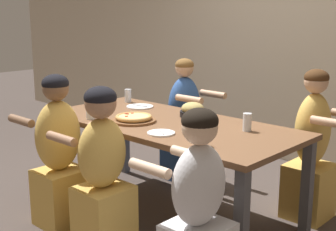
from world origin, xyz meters
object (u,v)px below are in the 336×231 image
(drinking_glass_a, at_px, (247,123))
(diner_near_midleft, at_px, (59,157))
(diner_far_midleft, at_px, (184,125))
(diner_far_right, at_px, (312,152))
(pizza_board_main, at_px, (134,118))
(skillet_bowl, at_px, (193,110))
(empty_plate_a, at_px, (161,133))
(drinking_glass_e, at_px, (128,96))
(drinking_glass_b, at_px, (200,137))
(drinking_glass_c, at_px, (90,106))
(drinking_glass_d, at_px, (90,111))
(diner_near_center, at_px, (102,174))
(diner_near_right, at_px, (198,212))
(empty_plate_b, at_px, (140,107))

(drinking_glass_a, xyz_separation_m, diner_near_midleft, (-1.06, -0.87, -0.28))
(diner_far_midleft, xyz_separation_m, diner_far_right, (1.29, 0.00, 0.01))
(pizza_board_main, height_order, diner_far_right, diner_far_right)
(skillet_bowl, distance_m, diner_far_right, 0.97)
(empty_plate_a, xyz_separation_m, drinking_glass_e, (-1.02, 0.61, 0.05))
(drinking_glass_b, height_order, diner_far_midleft, diner_far_midleft)
(empty_plate_a, xyz_separation_m, diner_far_right, (0.65, 0.98, -0.23))
(drinking_glass_c, relative_size, drinking_glass_d, 0.93)
(skillet_bowl, bearing_deg, drinking_glass_c, -148.92)
(drinking_glass_b, xyz_separation_m, diner_near_midleft, (-1.04, -0.36, -0.28))
(empty_plate_a, distance_m, diner_near_center, 0.49)
(skillet_bowl, height_order, diner_near_center, diner_near_center)
(drinking_glass_d, xyz_separation_m, drinking_glass_e, (-0.30, 0.67, -0.00))
(pizza_board_main, relative_size, empty_plate_a, 1.77)
(empty_plate_a, relative_size, diner_near_midleft, 0.17)
(drinking_glass_d, distance_m, diner_near_right, 1.46)
(drinking_glass_c, relative_size, diner_far_midleft, 0.10)
(drinking_glass_c, distance_m, diner_far_right, 1.83)
(pizza_board_main, xyz_separation_m, drinking_glass_a, (0.80, 0.36, 0.03))
(diner_near_midleft, bearing_deg, skillet_bowl, -26.72)
(drinking_glass_d, distance_m, diner_far_midleft, 1.08)
(diner_far_right, bearing_deg, drinking_glass_b, -15.19)
(drinking_glass_b, distance_m, drinking_glass_c, 1.31)
(diner_near_right, bearing_deg, diner_near_midleft, 90.00)
(drinking_glass_d, relative_size, diner_near_center, 0.11)
(drinking_glass_b, xyz_separation_m, drinking_glass_e, (-1.39, 0.65, 0.01))
(drinking_glass_e, bearing_deg, diner_far_right, 12.54)
(drinking_glass_b, height_order, drinking_glass_d, drinking_glass_b)
(drinking_glass_b, bearing_deg, diner_far_midleft, 134.93)
(empty_plate_a, height_order, diner_near_midleft, diner_near_midleft)
(empty_plate_a, bearing_deg, drinking_glass_d, -175.69)
(diner_near_right, relative_size, diner_far_midleft, 0.94)
(drinking_glass_b, distance_m, diner_near_midleft, 1.14)
(skillet_bowl, relative_size, diner_near_center, 0.27)
(diner_far_midleft, bearing_deg, empty_plate_a, 33.08)
(skillet_bowl, relative_size, diner_far_midleft, 0.26)
(empty_plate_b, bearing_deg, skillet_bowl, 3.54)
(skillet_bowl, bearing_deg, drinking_glass_b, -46.73)
(skillet_bowl, bearing_deg, diner_far_right, 26.88)
(diner_near_midleft, bearing_deg, empty_plate_a, -59.31)
(drinking_glass_b, bearing_deg, diner_near_center, -145.76)
(drinking_glass_c, distance_m, diner_near_center, 0.96)
(drinking_glass_b, xyz_separation_m, drinking_glass_d, (-1.09, -0.02, 0.01))
(drinking_glass_a, bearing_deg, diner_far_right, 63.15)
(drinking_glass_d, bearing_deg, empty_plate_b, 94.41)
(drinking_glass_a, bearing_deg, drinking_glass_b, -92.04)
(drinking_glass_a, bearing_deg, pizza_board_main, -155.89)
(drinking_glass_d, bearing_deg, skillet_bowl, 49.03)
(drinking_glass_c, bearing_deg, diner_near_midleft, -62.43)
(drinking_glass_b, bearing_deg, empty_plate_b, 153.90)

